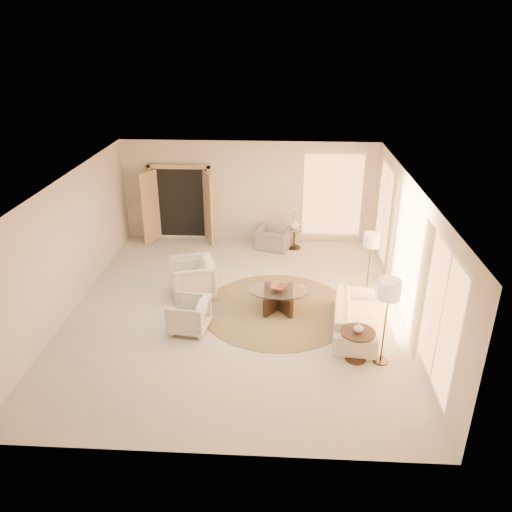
# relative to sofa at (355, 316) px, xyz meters

# --- Properties ---
(room) EXTENTS (7.04, 8.04, 2.83)m
(room) POSITION_rel_sofa_xyz_m (-2.43, 0.62, 1.09)
(room) COLOR beige
(room) RESTS_ON ground
(windows_right) EXTENTS (0.10, 6.40, 2.40)m
(windows_right) POSITION_rel_sofa_xyz_m (1.02, 0.72, 1.05)
(windows_right) COLOR #FFAC66
(windows_right) RESTS_ON room
(window_back_corner) EXTENTS (1.70, 0.10, 2.40)m
(window_back_corner) POSITION_rel_sofa_xyz_m (-0.13, 4.57, 1.05)
(window_back_corner) COLOR #FFAC66
(window_back_corner) RESTS_ON room
(curtains_right) EXTENTS (0.06, 5.20, 2.60)m
(curtains_right) POSITION_rel_sofa_xyz_m (0.97, 1.62, 1.00)
(curtains_right) COLOR tan
(curtains_right) RESTS_ON room
(french_doors) EXTENTS (1.95, 0.66, 2.16)m
(french_doors) POSITION_rel_sofa_xyz_m (-4.33, 4.44, 0.76)
(french_doors) COLOR tan
(french_doors) RESTS_ON room
(area_rug) EXTENTS (3.28, 3.28, 0.01)m
(area_rug) POSITION_rel_sofa_xyz_m (-1.56, 0.69, -0.30)
(area_rug) COLOR #43351D
(area_rug) RESTS_ON room
(sofa) EXTENTS (1.04, 2.16, 0.61)m
(sofa) POSITION_rel_sofa_xyz_m (0.00, 0.00, 0.00)
(sofa) COLOR beige
(sofa) RESTS_ON room
(armchair_left) EXTENTS (1.09, 1.13, 0.94)m
(armchair_left) POSITION_rel_sofa_xyz_m (-3.47, 1.22, 0.17)
(armchair_left) COLOR beige
(armchair_left) RESTS_ON room
(armchair_right) EXTENTS (0.77, 0.81, 0.75)m
(armchair_right) POSITION_rel_sofa_xyz_m (-3.30, -0.21, 0.07)
(armchair_right) COLOR beige
(armchair_right) RESTS_ON room
(accent_chair) EXTENTS (1.05, 0.84, 0.80)m
(accent_chair) POSITION_rel_sofa_xyz_m (-1.73, 3.94, 0.10)
(accent_chair) COLOR gray
(accent_chair) RESTS_ON room
(coffee_table) EXTENTS (1.31, 1.31, 0.48)m
(coffee_table) POSITION_rel_sofa_xyz_m (-1.53, 0.71, -0.00)
(coffee_table) COLOR black
(coffee_table) RESTS_ON room
(end_table) EXTENTS (0.62, 0.62, 0.59)m
(end_table) POSITION_rel_sofa_xyz_m (-0.09, -1.00, 0.10)
(end_table) COLOR black
(end_table) RESTS_ON room
(side_table) EXTENTS (0.49, 0.49, 0.57)m
(side_table) POSITION_rel_sofa_xyz_m (-1.15, 4.02, 0.04)
(side_table) COLOR #30271C
(side_table) RESTS_ON room
(floor_lamp_near) EXTENTS (0.35, 0.35, 1.46)m
(floor_lamp_near) POSITION_rel_sofa_xyz_m (0.47, 1.55, 0.94)
(floor_lamp_near) COLOR #30271C
(floor_lamp_near) RESTS_ON room
(floor_lamp_far) EXTENTS (0.40, 0.40, 1.66)m
(floor_lamp_far) POSITION_rel_sofa_xyz_m (0.35, -1.05, 1.10)
(floor_lamp_far) COLOR #30271C
(floor_lamp_far) RESTS_ON room
(bowl) EXTENTS (0.42, 0.42, 0.08)m
(bowl) POSITION_rel_sofa_xyz_m (-1.53, 0.71, 0.21)
(bowl) COLOR brown
(bowl) RESTS_ON coffee_table
(end_vase) EXTENTS (0.18, 0.18, 0.18)m
(end_vase) POSITION_rel_sofa_xyz_m (-0.09, -1.00, 0.37)
(end_vase) COLOR white
(end_vase) RESTS_ON end_table
(side_vase) EXTENTS (0.32, 0.32, 0.26)m
(side_vase) POSITION_rel_sofa_xyz_m (-1.15, 4.02, 0.39)
(side_vase) COLOR white
(side_vase) RESTS_ON side_table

